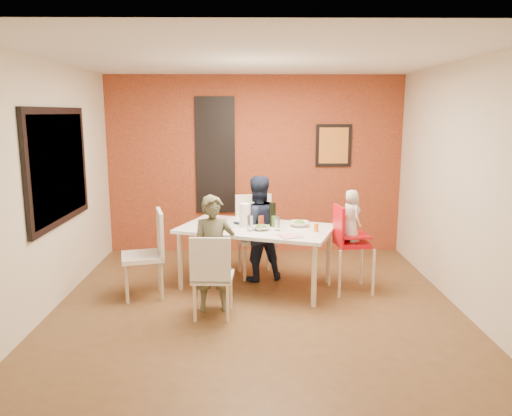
{
  "coord_description": "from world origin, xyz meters",
  "views": [
    {
      "loc": [
        -0.06,
        -5.39,
        2.14
      ],
      "look_at": [
        0.0,
        0.3,
        1.05
      ],
      "focal_mm": 35.0,
      "sensor_mm": 36.0,
      "label": 1
    }
  ],
  "objects_px": {
    "chair_near": "(212,272)",
    "toddler": "(351,216)",
    "chair_left": "(150,249)",
    "paper_towel_roll": "(245,215)",
    "wine_bottle": "(273,214)",
    "child_far": "(257,228)",
    "dining_table": "(256,232)",
    "child_near": "(214,254)",
    "high_chair": "(348,240)",
    "chair_far": "(255,230)"
  },
  "relations": [
    {
      "from": "child_far",
      "to": "wine_bottle",
      "type": "xyz_separation_m",
      "value": [
        0.19,
        -0.24,
        0.23
      ]
    },
    {
      "from": "chair_near",
      "to": "paper_towel_roll",
      "type": "height_order",
      "value": "paper_towel_roll"
    },
    {
      "from": "child_near",
      "to": "wine_bottle",
      "type": "relative_size",
      "value": 4.28
    },
    {
      "from": "chair_near",
      "to": "wine_bottle",
      "type": "xyz_separation_m",
      "value": [
        0.68,
        1.03,
        0.4
      ]
    },
    {
      "from": "chair_left",
      "to": "paper_towel_roll",
      "type": "bearing_deg",
      "value": 91.32
    },
    {
      "from": "toddler",
      "to": "paper_towel_roll",
      "type": "relative_size",
      "value": 2.14
    },
    {
      "from": "high_chair",
      "to": "wine_bottle",
      "type": "relative_size",
      "value": 3.55
    },
    {
      "from": "dining_table",
      "to": "child_near",
      "type": "distance_m",
      "value": 0.89
    },
    {
      "from": "chair_near",
      "to": "child_near",
      "type": "distance_m",
      "value": 0.27
    },
    {
      "from": "paper_towel_roll",
      "to": "child_far",
      "type": "bearing_deg",
      "value": 59.85
    },
    {
      "from": "chair_far",
      "to": "paper_towel_roll",
      "type": "xyz_separation_m",
      "value": [
        -0.13,
        -0.52,
        0.31
      ]
    },
    {
      "from": "child_near",
      "to": "paper_towel_roll",
      "type": "relative_size",
      "value": 4.4
    },
    {
      "from": "chair_left",
      "to": "child_near",
      "type": "distance_m",
      "value": 0.9
    },
    {
      "from": "chair_near",
      "to": "paper_towel_roll",
      "type": "distance_m",
      "value": 1.13
    },
    {
      "from": "child_near",
      "to": "high_chair",
      "type": "bearing_deg",
      "value": 11.73
    },
    {
      "from": "high_chair",
      "to": "child_far",
      "type": "bearing_deg",
      "value": 59.77
    },
    {
      "from": "dining_table",
      "to": "high_chair",
      "type": "distance_m",
      "value": 1.12
    },
    {
      "from": "child_far",
      "to": "wine_bottle",
      "type": "distance_m",
      "value": 0.38
    },
    {
      "from": "dining_table",
      "to": "chair_left",
      "type": "height_order",
      "value": "chair_left"
    },
    {
      "from": "chair_far",
      "to": "high_chair",
      "type": "bearing_deg",
      "value": -43.84
    },
    {
      "from": "chair_near",
      "to": "chair_left",
      "type": "relative_size",
      "value": 0.88
    },
    {
      "from": "wine_bottle",
      "to": "child_far",
      "type": "bearing_deg",
      "value": 128.57
    },
    {
      "from": "chair_far",
      "to": "child_near",
      "type": "relative_size",
      "value": 0.83
    },
    {
      "from": "chair_near",
      "to": "dining_table",
      "type": "bearing_deg",
      "value": -112.12
    },
    {
      "from": "dining_table",
      "to": "wine_bottle",
      "type": "distance_m",
      "value": 0.3
    },
    {
      "from": "wine_bottle",
      "to": "chair_near",
      "type": "bearing_deg",
      "value": -123.23
    },
    {
      "from": "chair_left",
      "to": "high_chair",
      "type": "height_order",
      "value": "high_chair"
    },
    {
      "from": "chair_left",
      "to": "paper_towel_roll",
      "type": "distance_m",
      "value": 1.2
    },
    {
      "from": "chair_near",
      "to": "child_far",
      "type": "bearing_deg",
      "value": -107.76
    },
    {
      "from": "chair_near",
      "to": "toddler",
      "type": "relative_size",
      "value": 1.46
    },
    {
      "from": "chair_far",
      "to": "high_chair",
      "type": "xyz_separation_m",
      "value": [
        1.11,
        -0.71,
        0.05
      ]
    },
    {
      "from": "dining_table",
      "to": "chair_far",
      "type": "height_order",
      "value": "chair_far"
    },
    {
      "from": "high_chair",
      "to": "child_far",
      "type": "xyz_separation_m",
      "value": [
        -1.09,
        0.46,
        0.04
      ]
    },
    {
      "from": "dining_table",
      "to": "child_far",
      "type": "distance_m",
      "value": 0.27
    },
    {
      "from": "chair_far",
      "to": "wine_bottle",
      "type": "bearing_deg",
      "value": -78.2
    },
    {
      "from": "chair_near",
      "to": "toddler",
      "type": "distance_m",
      "value": 1.85
    },
    {
      "from": "high_chair",
      "to": "toddler",
      "type": "relative_size",
      "value": 1.71
    },
    {
      "from": "child_near",
      "to": "wine_bottle",
      "type": "bearing_deg",
      "value": 41.43
    },
    {
      "from": "chair_near",
      "to": "wine_bottle",
      "type": "relative_size",
      "value": 3.03
    },
    {
      "from": "high_chair",
      "to": "toddler",
      "type": "distance_m",
      "value": 0.3
    },
    {
      "from": "child_near",
      "to": "child_far",
      "type": "relative_size",
      "value": 0.94
    },
    {
      "from": "chair_left",
      "to": "child_far",
      "type": "bearing_deg",
      "value": 100.01
    },
    {
      "from": "child_far",
      "to": "toddler",
      "type": "bearing_deg",
      "value": 139.83
    },
    {
      "from": "dining_table",
      "to": "chair_far",
      "type": "distance_m",
      "value": 0.54
    },
    {
      "from": "child_far",
      "to": "paper_towel_roll",
      "type": "relative_size",
      "value": 4.68
    },
    {
      "from": "chair_left",
      "to": "child_near",
      "type": "height_order",
      "value": "child_near"
    },
    {
      "from": "child_far",
      "to": "paper_towel_roll",
      "type": "distance_m",
      "value": 0.38
    },
    {
      "from": "chair_far",
      "to": "chair_left",
      "type": "bearing_deg",
      "value": -157.04
    },
    {
      "from": "chair_far",
      "to": "child_far",
      "type": "bearing_deg",
      "value": -97.0
    },
    {
      "from": "paper_towel_roll",
      "to": "chair_left",
      "type": "bearing_deg",
      "value": -163.68
    }
  ]
}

